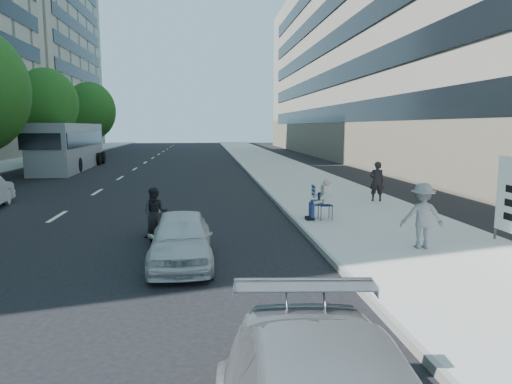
{
  "coord_description": "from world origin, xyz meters",
  "views": [
    {
      "loc": [
        -1.4,
        -8.17,
        3.09
      ],
      "look_at": [
        -0.11,
        3.25,
        1.44
      ],
      "focal_mm": 32.0,
      "sensor_mm": 36.0,
      "label": 1
    }
  ],
  "objects": [
    {
      "name": "motorcycle",
      "position": [
        -2.78,
        4.53,
        0.64
      ],
      "size": [
        0.72,
        2.05,
        1.42
      ],
      "rotation": [
        0.0,
        0.0,
        -0.05
      ],
      "color": "black",
      "rests_on": "ground"
    },
    {
      "name": "ground",
      "position": [
        0.0,
        0.0,
        0.0
      ],
      "size": [
        160.0,
        160.0,
        0.0
      ],
      "primitive_type": "plane",
      "color": "black",
      "rests_on": "ground"
    },
    {
      "name": "pedestrian_woman",
      "position": [
        5.37,
        9.1,
        0.94
      ],
      "size": [
        0.64,
        0.49,
        1.58
      ],
      "primitive_type": "imported",
      "rotation": [
        0.0,
        0.0,
        2.94
      ],
      "color": "black",
      "rests_on": "near_sidewalk"
    },
    {
      "name": "seated_protester",
      "position": [
        2.29,
        5.81,
        0.87
      ],
      "size": [
        0.83,
        1.12,
        1.31
      ],
      "color": "#121852",
      "rests_on": "near_sidewalk"
    },
    {
      "name": "white_sedan_near",
      "position": [
        -1.96,
        2.0,
        0.59
      ],
      "size": [
        1.48,
        3.5,
        1.18
      ],
      "primitive_type": "imported",
      "rotation": [
        0.0,
        0.0,
        0.02
      ],
      "color": "silver",
      "rests_on": "ground"
    },
    {
      "name": "tree_far_d",
      "position": [
        -13.7,
        30.0,
        4.89
      ],
      "size": [
        4.8,
        4.8,
        7.65
      ],
      "color": "#382616",
      "rests_on": "ground"
    },
    {
      "name": "tree_far_e",
      "position": [
        -13.7,
        44.0,
        4.78
      ],
      "size": [
        5.4,
        5.4,
        7.89
      ],
      "color": "#382616",
      "rests_on": "ground"
    },
    {
      "name": "near_sidewalk",
      "position": [
        4.0,
        20.0,
        0.07
      ],
      "size": [
        5.0,
        120.0,
        0.15
      ],
      "primitive_type": "cube",
      "color": "#AEACA3",
      "rests_on": "ground"
    },
    {
      "name": "bus",
      "position": [
        -11.14,
        26.38,
        1.64
      ],
      "size": [
        3.04,
        12.14,
        3.3
      ],
      "rotation": [
        0.0,
        0.0,
        0.04
      ],
      "color": "gray",
      "rests_on": "ground"
    },
    {
      "name": "near_building",
      "position": [
        17.0,
        32.0,
        10.0
      ],
      "size": [
        14.0,
        70.0,
        20.0
      ],
      "primitive_type": "cube",
      "color": "gray",
      "rests_on": "ground"
    },
    {
      "name": "jogger",
      "position": [
        3.84,
        2.18,
        0.95
      ],
      "size": [
        1.11,
        0.75,
        1.59
      ],
      "primitive_type": "imported",
      "rotation": [
        0.0,
        0.0,
        2.98
      ],
      "color": "slate",
      "rests_on": "near_sidewalk"
    }
  ]
}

